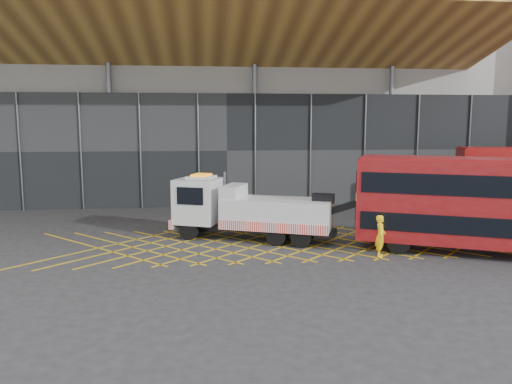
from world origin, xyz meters
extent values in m
plane|color=#28282B|center=(0.00, 0.00, 0.00)|extent=(120.00, 120.00, 0.00)
cube|color=gold|center=(-4.80, 0.00, 0.01)|extent=(7.16, 7.16, 0.01)
cube|color=gold|center=(-4.80, 0.00, 0.01)|extent=(7.16, 7.16, 0.01)
cube|color=gold|center=(-3.20, 0.00, 0.01)|extent=(7.16, 7.16, 0.01)
cube|color=gold|center=(-3.20, 0.00, 0.01)|extent=(7.16, 7.16, 0.01)
cube|color=gold|center=(-1.60, 0.00, 0.01)|extent=(7.16, 7.16, 0.01)
cube|color=gold|center=(-1.60, 0.00, 0.01)|extent=(7.16, 7.16, 0.01)
cube|color=gold|center=(0.00, 0.00, 0.01)|extent=(7.16, 7.16, 0.01)
cube|color=gold|center=(0.00, 0.00, 0.01)|extent=(7.16, 7.16, 0.01)
cube|color=gold|center=(1.60, 0.00, 0.01)|extent=(7.16, 7.16, 0.01)
cube|color=gold|center=(1.60, 0.00, 0.01)|extent=(7.16, 7.16, 0.01)
cube|color=gold|center=(3.20, 0.00, 0.01)|extent=(7.16, 7.16, 0.01)
cube|color=gold|center=(3.20, 0.00, 0.01)|extent=(7.16, 7.16, 0.01)
cube|color=gold|center=(4.80, 0.00, 0.01)|extent=(7.16, 7.16, 0.01)
cube|color=gold|center=(4.80, 0.00, 0.01)|extent=(7.16, 7.16, 0.01)
cube|color=gold|center=(6.40, 0.00, 0.01)|extent=(7.16, 7.16, 0.01)
cube|color=gold|center=(6.40, 0.00, 0.01)|extent=(7.16, 7.16, 0.01)
cube|color=gold|center=(8.00, 0.00, 0.01)|extent=(7.16, 7.16, 0.01)
cube|color=gold|center=(8.00, 0.00, 0.01)|extent=(7.16, 7.16, 0.01)
cube|color=gold|center=(9.60, 0.00, 0.01)|extent=(7.16, 7.16, 0.01)
cube|color=gold|center=(9.60, 0.00, 0.01)|extent=(7.16, 7.16, 0.01)
cube|color=gold|center=(11.20, 0.00, 0.01)|extent=(7.16, 7.16, 0.01)
cube|color=gold|center=(11.20, 0.00, 0.01)|extent=(7.16, 7.16, 0.01)
cube|color=gold|center=(12.80, 0.00, 0.01)|extent=(7.16, 7.16, 0.01)
cube|color=gold|center=(12.80, 0.00, 0.01)|extent=(7.16, 7.16, 0.01)
cube|color=gold|center=(14.40, 0.00, 0.01)|extent=(7.16, 7.16, 0.01)
cube|color=gold|center=(14.40, 0.00, 0.01)|extent=(7.16, 7.16, 0.01)
cube|color=gray|center=(2.00, 19.00, 9.00)|extent=(55.00, 14.00, 18.00)
cube|color=black|center=(2.00, 11.70, 4.00)|extent=(55.00, 0.80, 8.00)
cube|color=brown|center=(0.00, 8.00, 11.50)|extent=(40.00, 11.93, 4.07)
cylinder|color=#595B60|center=(-6.00, 11.50, 5.00)|extent=(0.36, 0.36, 10.00)
cylinder|color=#595B60|center=(4.00, 11.50, 5.00)|extent=(0.36, 0.36, 10.00)
cylinder|color=#595B60|center=(14.00, 11.50, 5.00)|extent=(0.36, 0.36, 10.00)
cube|color=black|center=(2.82, 0.95, 0.62)|extent=(8.16, 3.99, 0.31)
cube|color=silver|center=(0.02, 2.08, 1.91)|extent=(2.81, 2.86, 2.31)
cube|color=black|center=(-0.99, 2.49, 2.31)|extent=(0.77, 1.83, 0.98)
cube|color=red|center=(-1.01, 2.50, 0.76)|extent=(1.07, 2.22, 0.49)
cube|color=orange|center=(0.18, 2.01, 3.27)|extent=(1.14, 1.29, 0.11)
cube|color=silver|center=(3.97, 0.48, 1.47)|extent=(5.94, 4.12, 1.42)
cube|color=red|center=(3.54, -0.57, 0.93)|extent=(5.13, 2.12, 0.49)
cube|color=silver|center=(1.83, 1.35, 2.49)|extent=(1.62, 2.31, 0.62)
cube|color=black|center=(6.11, -0.39, 2.31)|extent=(1.15, 0.81, 0.44)
cube|color=black|center=(6.93, -0.72, 1.87)|extent=(1.92, 1.02, 0.96)
cylinder|color=black|center=(-0.50, 1.28, 0.49)|extent=(1.02, 0.65, 0.98)
cylinder|color=black|center=(0.20, 3.01, 0.49)|extent=(1.02, 0.65, 0.98)
cylinder|color=black|center=(4.94, -0.92, 0.49)|extent=(1.02, 0.65, 0.98)
cylinder|color=black|center=(5.64, 0.81, 0.49)|extent=(1.02, 0.65, 0.98)
cylinder|color=#595B60|center=(1.42, 2.47, 2.40)|extent=(0.12, 0.12, 1.95)
cube|color=maroon|center=(12.71, -3.06, 2.42)|extent=(10.84, 6.84, 3.81)
cube|color=black|center=(12.71, -3.06, 1.52)|extent=(10.48, 6.71, 0.83)
cube|color=black|center=(12.71, -3.06, 3.29)|extent=(10.48, 6.71, 0.93)
cube|color=black|center=(7.80, -0.76, 1.57)|extent=(0.99, 2.02, 1.28)
cube|color=black|center=(7.80, -0.76, 3.29)|extent=(0.99, 2.02, 0.93)
cube|color=yellow|center=(7.79, -0.76, 2.50)|extent=(0.80, 1.61, 0.34)
cube|color=maroon|center=(12.71, -3.06, 4.35)|extent=(10.56, 6.57, 0.12)
cylinder|color=black|center=(9.13, -2.60, 0.51)|extent=(1.05, 0.70, 1.02)
cylinder|color=black|center=(10.07, -0.60, 0.51)|extent=(1.05, 0.70, 1.02)
cube|color=black|center=(17.30, 7.48, 1.55)|extent=(0.63, 2.12, 1.26)
cube|color=black|center=(17.30, 7.48, 3.25)|extent=(0.63, 2.12, 0.92)
cube|color=yellow|center=(17.29, 7.49, 2.47)|extent=(0.51, 1.69, 0.34)
cylinder|color=black|center=(18.91, 5.92, 0.50)|extent=(1.05, 0.54, 1.01)
cylinder|color=black|center=(19.47, 8.02, 0.50)|extent=(1.05, 0.54, 1.01)
imported|color=yellow|center=(8.14, -2.91, 0.95)|extent=(0.68, 0.81, 1.89)
camera|label=1|loc=(0.22, -24.04, 6.01)|focal=35.00mm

